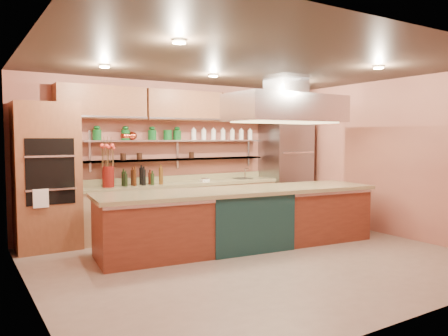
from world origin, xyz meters
TOP-DOWN VIEW (x-y plane):
  - floor at (0.00, 0.00)m, footprint 6.00×5.00m
  - ceiling at (0.00, 0.00)m, footprint 6.00×5.00m
  - wall_back at (0.00, 2.50)m, footprint 6.00×0.04m
  - wall_front at (0.00, -2.50)m, footprint 6.00×0.04m
  - wall_left at (-3.00, 0.00)m, footprint 0.04×5.00m
  - wall_right at (3.00, 0.00)m, footprint 0.04×5.00m
  - oven_stack at (-2.45, 2.18)m, footprint 0.95×0.64m
  - refrigerator at (2.35, 2.14)m, footprint 0.95×0.72m
  - back_counter at (-0.05, 2.20)m, footprint 3.84×0.64m
  - wall_shelf_lower at (-0.05, 2.37)m, footprint 3.60×0.26m
  - wall_shelf_upper at (-0.05, 2.37)m, footprint 3.60×0.26m
  - upper_cabinets at (0.00, 2.32)m, footprint 4.60×0.36m
  - range_hood at (1.10, 0.67)m, footprint 2.00×1.00m
  - ceiling_downlights at (0.00, 0.20)m, footprint 4.00×2.80m
  - island at (0.20, 0.67)m, footprint 4.59×1.48m
  - flower_vase at (-1.49, 2.15)m, footprint 0.24×0.24m
  - oil_bottle_cluster at (-0.88, 2.15)m, footprint 0.80×0.40m
  - kitchen_scale at (0.37, 2.15)m, footprint 0.18×0.16m
  - bar_faucet at (1.36, 2.25)m, footprint 0.03×0.03m
  - copper_kettle at (-0.98, 2.37)m, footprint 0.23×0.23m
  - green_canister at (-0.30, 2.37)m, footprint 0.17×0.17m

SIDE VIEW (x-z plane):
  - floor at x=0.00m, z-range -0.02..0.00m
  - back_counter at x=-0.05m, z-range 0.00..0.93m
  - island at x=0.20m, z-range 0.00..0.94m
  - kitchen_scale at x=0.37m, z-range 0.93..1.01m
  - bar_faucet at x=1.36m, z-range 0.93..1.13m
  - refrigerator at x=2.35m, z-range 0.00..2.10m
  - oil_bottle_cluster at x=-0.88m, z-range 0.93..1.18m
  - flower_vase at x=-1.49m, z-range 0.93..1.28m
  - oven_stack at x=-2.45m, z-range 0.00..2.30m
  - wall_shelf_lower at x=-0.05m, z-range 1.34..1.36m
  - wall_back at x=0.00m, z-range 0.00..2.80m
  - wall_front at x=0.00m, z-range 0.00..2.80m
  - wall_left at x=-3.00m, z-range 0.00..2.80m
  - wall_right at x=3.00m, z-range 0.00..2.80m
  - wall_shelf_upper at x=-0.05m, z-range 1.69..1.71m
  - copper_kettle at x=-0.98m, z-range 1.71..1.86m
  - green_canister at x=-0.30m, z-range 1.71..1.90m
  - range_hood at x=1.10m, z-range 2.02..2.48m
  - upper_cabinets at x=0.00m, z-range 2.08..2.62m
  - ceiling_downlights at x=0.00m, z-range 2.76..2.78m
  - ceiling at x=0.00m, z-range 2.79..2.81m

